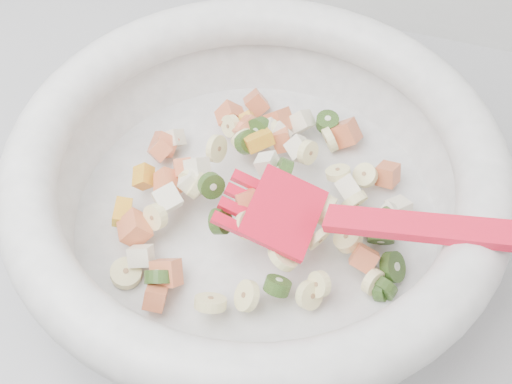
% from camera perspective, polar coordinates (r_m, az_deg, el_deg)
% --- Properties ---
extents(counter, '(2.00, 0.60, 0.90)m').
position_cam_1_polar(counter, '(1.04, 5.51, -15.90)').
color(counter, gray).
rests_on(counter, ground).
extents(mixing_bowl, '(0.51, 0.43, 0.15)m').
position_cam_1_polar(mixing_bowl, '(0.57, 0.05, 1.00)').
color(mixing_bowl, white).
rests_on(mixing_bowl, counter).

